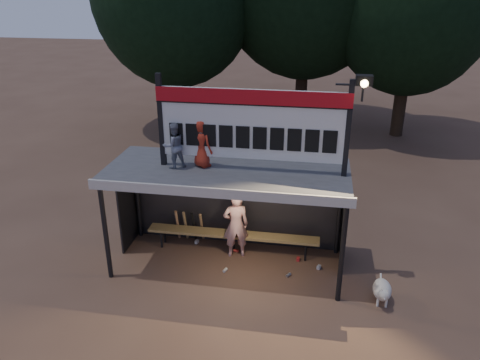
% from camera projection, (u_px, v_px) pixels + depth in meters
% --- Properties ---
extents(ground, '(80.00, 80.00, 0.00)m').
position_uv_depth(ground, '(228.00, 264.00, 10.52)').
color(ground, '#4F3627').
rests_on(ground, ground).
extents(player, '(0.66, 0.52, 1.59)m').
position_uv_depth(player, '(236.00, 225.00, 10.55)').
color(player, white).
rests_on(player, ground).
extents(child_a, '(0.58, 0.56, 0.94)m').
position_uv_depth(child_a, '(174.00, 146.00, 9.47)').
color(child_a, slate).
rests_on(child_a, dugout_shelter).
extents(child_b, '(0.58, 0.56, 1.00)m').
position_uv_depth(child_b, '(202.00, 143.00, 9.52)').
color(child_b, '#A02818').
rests_on(child_b, dugout_shelter).
extents(dugout_shelter, '(5.10, 2.08, 2.32)m').
position_uv_depth(dugout_shelter, '(230.00, 185.00, 10.02)').
color(dugout_shelter, '#414143').
rests_on(dugout_shelter, ground).
extents(scoreboard_assembly, '(4.10, 0.27, 1.99)m').
position_uv_depth(scoreboard_assembly, '(255.00, 122.00, 9.12)').
color(scoreboard_assembly, black).
rests_on(scoreboard_assembly, dugout_shelter).
extents(bench, '(4.00, 0.35, 0.48)m').
position_uv_depth(bench, '(233.00, 235.00, 10.85)').
color(bench, '#997E48').
rests_on(bench, ground).
extents(tree_right, '(6.08, 6.08, 8.72)m').
position_uv_depth(tree_right, '(414.00, 0.00, 17.22)').
color(tree_right, '#302115').
rests_on(tree_right, ground).
extents(dog, '(0.36, 0.81, 0.49)m').
position_uv_depth(dog, '(382.00, 290.00, 9.17)').
color(dog, beige).
rests_on(dog, ground).
extents(bats, '(0.68, 0.35, 0.84)m').
position_uv_depth(bats, '(190.00, 226.00, 11.27)').
color(bats, '#A6754D').
rests_on(bats, ground).
extents(litter, '(3.03, 1.18, 0.08)m').
position_uv_depth(litter, '(260.00, 260.00, 10.60)').
color(litter, '#AC1E1D').
rests_on(litter, ground).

